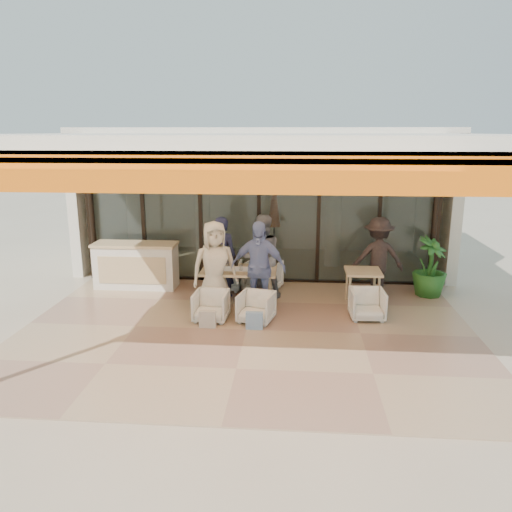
{
  "coord_description": "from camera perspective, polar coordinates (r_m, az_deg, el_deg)",
  "views": [
    {
      "loc": [
        0.84,
        -8.21,
        3.44
      ],
      "look_at": [
        0.1,
        0.9,
        1.15
      ],
      "focal_mm": 35.0,
      "sensor_mm": 36.0,
      "label": 1
    }
  ],
  "objects": [
    {
      "name": "ground",
      "position": [
        8.94,
        -1.12,
        -8.56
      ],
      "size": [
        70.0,
        70.0,
        0.0
      ],
      "primitive_type": "plane",
      "color": "#C6B293",
      "rests_on": "ground"
    },
    {
      "name": "terrace_floor",
      "position": [
        8.94,
        -1.12,
        -8.53
      ],
      "size": [
        8.0,
        6.0,
        0.01
      ],
      "primitive_type": "cube",
      "color": "tan",
      "rests_on": "ground"
    },
    {
      "name": "terrace_structure",
      "position": [
        7.99,
        -1.42,
        12.69
      ],
      "size": [
        8.0,
        6.0,
        3.4
      ],
      "color": "silver",
      "rests_on": "ground"
    },
    {
      "name": "glass_storefront",
      "position": [
        11.39,
        0.35,
        4.77
      ],
      "size": [
        8.08,
        0.1,
        3.2
      ],
      "color": "#9EADA3",
      "rests_on": "ground"
    },
    {
      "name": "interior_block",
      "position": [
        13.61,
        1.12,
        8.96
      ],
      "size": [
        9.05,
        3.62,
        3.52
      ],
      "color": "silver",
      "rests_on": "ground"
    },
    {
      "name": "host_counter",
      "position": [
        11.46,
        -13.55,
        -1.03
      ],
      "size": [
        1.85,
        0.65,
        1.04
      ],
      "color": "silver",
      "rests_on": "ground"
    },
    {
      "name": "dining_table",
      "position": [
        10.07,
        -1.97,
        -1.82
      ],
      "size": [
        1.5,
        0.9,
        0.93
      ],
      "color": "#D1B17F",
      "rests_on": "ground"
    },
    {
      "name": "chair_far_left",
      "position": [
        11.11,
        -3.52,
        -2.09
      ],
      "size": [
        0.69,
        0.65,
        0.71
      ],
      "primitive_type": "imported",
      "rotation": [
        0.0,
        0.0,
        3.14
      ],
      "color": "white",
      "rests_on": "ground"
    },
    {
      "name": "chair_far_right",
      "position": [
        11.02,
        0.81,
        -2.11
      ],
      "size": [
        0.9,
        0.87,
        0.74
      ],
      "primitive_type": "imported",
      "rotation": [
        0.0,
        0.0,
        2.82
      ],
      "color": "white",
      "rests_on": "ground"
    },
    {
      "name": "chair_near_left",
      "position": [
        9.33,
        -5.16,
        -5.55
      ],
      "size": [
        0.64,
        0.61,
        0.63
      ],
      "primitive_type": "imported",
      "rotation": [
        0.0,
        0.0,
        -0.06
      ],
      "color": "white",
      "rests_on": "ground"
    },
    {
      "name": "chair_near_right",
      "position": [
        9.23,
        0.01,
        -5.73
      ],
      "size": [
        0.72,
        0.7,
        0.63
      ],
      "primitive_type": "imported",
      "rotation": [
        0.0,
        0.0,
        -0.23
      ],
      "color": "white",
      "rests_on": "ground"
    },
    {
      "name": "diner_navy",
      "position": [
        10.5,
        -3.95,
        -0.14
      ],
      "size": [
        0.68,
        0.5,
        1.74
      ],
      "primitive_type": "imported",
      "rotation": [
        0.0,
        0.0,
        3.01
      ],
      "color": "#181A36",
      "rests_on": "ground"
    },
    {
      "name": "diner_grey",
      "position": [
        10.4,
        0.63,
        -0.09
      ],
      "size": [
        1.05,
        0.93,
        1.79
      ],
      "primitive_type": "imported",
      "rotation": [
        0.0,
        0.0,
        3.47
      ],
      "color": "#5E5E63",
      "rests_on": "ground"
    },
    {
      "name": "diner_cream",
      "position": [
        9.63,
        -4.74,
        -1.29
      ],
      "size": [
        1.02,
        0.85,
        1.8
      ],
      "primitive_type": "imported",
      "rotation": [
        0.0,
        0.0,
        0.36
      ],
      "color": "beige",
      "rests_on": "ground"
    },
    {
      "name": "diner_periwinkle",
      "position": [
        9.53,
        0.25,
        -1.34
      ],
      "size": [
        1.12,
        0.6,
        1.82
      ],
      "primitive_type": "imported",
      "rotation": [
        0.0,
        0.0,
        -0.16
      ],
      "color": "#798DCA",
      "rests_on": "ground"
    },
    {
      "name": "tote_bag_cream",
      "position": [
        9.02,
        -5.57,
        -7.27
      ],
      "size": [
        0.3,
        0.1,
        0.34
      ],
      "primitive_type": "cube",
      "color": "silver",
      "rests_on": "ground"
    },
    {
      "name": "tote_bag_blue",
      "position": [
        8.91,
        -0.2,
        -7.46
      ],
      "size": [
        0.3,
        0.1,
        0.34
      ],
      "primitive_type": "cube",
      "color": "#99BFD8",
      "rests_on": "ground"
    },
    {
      "name": "side_table",
      "position": [
        10.21,
        12.13,
        -2.19
      ],
      "size": [
        0.7,
        0.7,
        0.74
      ],
      "color": "#D1B17F",
      "rests_on": "ground"
    },
    {
      "name": "side_chair",
      "position": [
        9.59,
        12.59,
        -5.26
      ],
      "size": [
        0.65,
        0.61,
        0.64
      ],
      "primitive_type": "imported",
      "rotation": [
        0.0,
        0.0,
        0.05
      ],
      "color": "white",
      "rests_on": "ground"
    },
    {
      "name": "standing_woman",
      "position": [
        10.82,
        13.75,
        -0.15
      ],
      "size": [
        1.15,
        0.71,
        1.72
      ],
      "primitive_type": "imported",
      "rotation": [
        0.0,
        0.0,
        3.21
      ],
      "color": "black",
      "rests_on": "ground"
    },
    {
      "name": "potted_palm",
      "position": [
        11.18,
        19.29,
        -1.23
      ],
      "size": [
        1.02,
        1.02,
        1.29
      ],
      "primitive_type": "imported",
      "rotation": [
        0.0,
        0.0,
        0.85
      ],
      "color": "#1E5919",
      "rests_on": "ground"
    }
  ]
}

